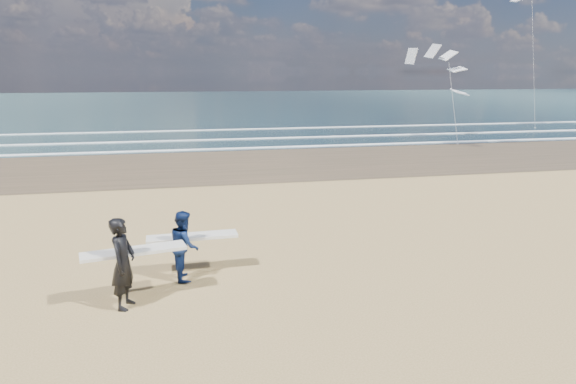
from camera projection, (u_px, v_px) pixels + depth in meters
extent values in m
cube|color=#4C3F29|center=(495.00, 153.00, 31.70)|extent=(220.00, 12.00, 0.01)
cube|color=#172B32|center=(298.00, 103.00, 83.13)|extent=(220.00, 100.00, 0.02)
cube|color=white|center=(455.00, 142.00, 36.26)|extent=(220.00, 0.50, 0.05)
cube|color=white|center=(424.00, 134.00, 40.74)|extent=(220.00, 0.50, 0.05)
cube|color=white|center=(392.00, 126.00, 46.93)|extent=(220.00, 0.50, 0.05)
imported|color=black|center=(123.00, 263.00, 10.70)|extent=(0.65, 0.82, 1.97)
cube|color=silver|center=(134.00, 251.00, 11.05)|extent=(2.26, 0.94, 0.07)
imported|color=#0C1C47|center=(184.00, 245.00, 12.24)|extent=(0.69, 0.86, 1.69)
cube|color=silver|center=(192.00, 236.00, 12.59)|extent=(2.22, 0.60, 0.07)
cube|color=slate|center=(458.00, 144.00, 35.40)|extent=(0.12, 0.12, 0.10)
cube|color=slate|center=(535.00, 128.00, 45.30)|extent=(0.12, 0.12, 0.10)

